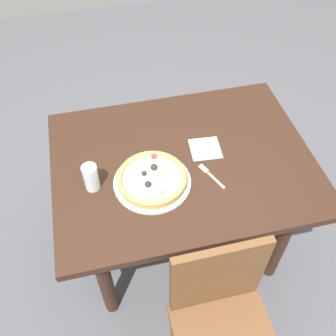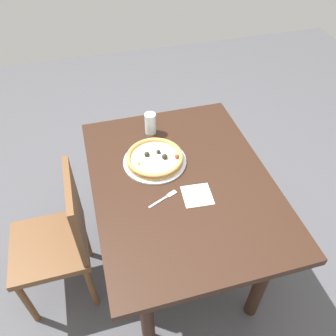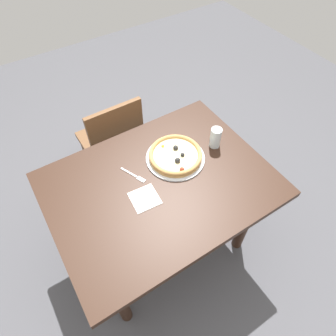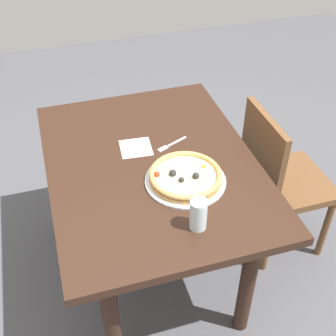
{
  "view_description": "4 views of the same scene",
  "coord_description": "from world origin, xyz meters",
  "px_view_note": "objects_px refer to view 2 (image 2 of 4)",
  "views": [
    {
      "loc": [
        -0.33,
        -1.13,
        2.06
      ],
      "look_at": [
        -0.08,
        -0.05,
        0.76
      ],
      "focal_mm": 41.13,
      "sensor_mm": 36.0,
      "label": 1
    },
    {
      "loc": [
        1.13,
        -0.38,
        2.0
      ],
      "look_at": [
        -0.08,
        -0.05,
        0.76
      ],
      "focal_mm": 36.51,
      "sensor_mm": 36.0,
      "label": 2
    },
    {
      "loc": [
        0.47,
        0.81,
        2.04
      ],
      "look_at": [
        -0.08,
        -0.05,
        0.76
      ],
      "focal_mm": 31.76,
      "sensor_mm": 36.0,
      "label": 3
    },
    {
      "loc": [
        -1.47,
        0.37,
        1.97
      ],
      "look_at": [
        -0.08,
        -0.05,
        0.76
      ],
      "focal_mm": 47.58,
      "sensor_mm": 36.0,
      "label": 4
    }
  ],
  "objects_px": {
    "plate": "(155,161)",
    "fork": "(165,198)",
    "dining_table": "(181,194)",
    "drinking_glass": "(150,123)",
    "chair_near": "(60,238)",
    "napkin": "(197,195)",
    "pizza": "(155,158)"
  },
  "relations": [
    {
      "from": "drinking_glass",
      "to": "pizza",
      "type": "bearing_deg",
      "value": -8.2
    },
    {
      "from": "plate",
      "to": "pizza",
      "type": "height_order",
      "value": "pizza"
    },
    {
      "from": "chair_near",
      "to": "napkin",
      "type": "height_order",
      "value": "chair_near"
    },
    {
      "from": "pizza",
      "to": "drinking_glass",
      "type": "relative_size",
      "value": 2.36
    },
    {
      "from": "dining_table",
      "to": "napkin",
      "type": "height_order",
      "value": "napkin"
    },
    {
      "from": "napkin",
      "to": "drinking_glass",
      "type": "bearing_deg",
      "value": -168.88
    },
    {
      "from": "fork",
      "to": "napkin",
      "type": "distance_m",
      "value": 0.16
    },
    {
      "from": "napkin",
      "to": "dining_table",
      "type": "bearing_deg",
      "value": -160.73
    },
    {
      "from": "dining_table",
      "to": "fork",
      "type": "distance_m",
      "value": 0.18
    },
    {
      "from": "pizza",
      "to": "fork",
      "type": "distance_m",
      "value": 0.26
    },
    {
      "from": "chair_near",
      "to": "pizza",
      "type": "distance_m",
      "value": 0.66
    },
    {
      "from": "dining_table",
      "to": "fork",
      "type": "xyz_separation_m",
      "value": [
        0.09,
        -0.11,
        0.11
      ]
    },
    {
      "from": "chair_near",
      "to": "pizza",
      "type": "bearing_deg",
      "value": -74.19
    },
    {
      "from": "drinking_glass",
      "to": "plate",
      "type": "bearing_deg",
      "value": -8.32
    },
    {
      "from": "drinking_glass",
      "to": "napkin",
      "type": "bearing_deg",
      "value": 11.12
    },
    {
      "from": "fork",
      "to": "pizza",
      "type": "bearing_deg",
      "value": 63.56
    },
    {
      "from": "dining_table",
      "to": "drinking_glass",
      "type": "distance_m",
      "value": 0.46
    },
    {
      "from": "drinking_glass",
      "to": "dining_table",
      "type": "bearing_deg",
      "value": 8.69
    },
    {
      "from": "plate",
      "to": "fork",
      "type": "height_order",
      "value": "plate"
    },
    {
      "from": "pizza",
      "to": "dining_table",
      "type": "bearing_deg",
      "value": 31.45
    },
    {
      "from": "plate",
      "to": "fork",
      "type": "distance_m",
      "value": 0.26
    },
    {
      "from": "dining_table",
      "to": "chair_near",
      "type": "bearing_deg",
      "value": -90.04
    },
    {
      "from": "napkin",
      "to": "fork",
      "type": "bearing_deg",
      "value": -99.5
    },
    {
      "from": "fork",
      "to": "napkin",
      "type": "height_order",
      "value": "fork"
    },
    {
      "from": "plate",
      "to": "napkin",
      "type": "relative_size",
      "value": 2.42
    },
    {
      "from": "dining_table",
      "to": "chair_near",
      "type": "distance_m",
      "value": 0.68
    },
    {
      "from": "pizza",
      "to": "fork",
      "type": "bearing_deg",
      "value": -2.94
    },
    {
      "from": "napkin",
      "to": "plate",
      "type": "bearing_deg",
      "value": -153.3
    },
    {
      "from": "chair_near",
      "to": "plate",
      "type": "height_order",
      "value": "chair_near"
    },
    {
      "from": "plate",
      "to": "pizza",
      "type": "xyz_separation_m",
      "value": [
        0.0,
        0.0,
        0.03
      ]
    },
    {
      "from": "dining_table",
      "to": "napkin",
      "type": "distance_m",
      "value": 0.17
    },
    {
      "from": "dining_table",
      "to": "drinking_glass",
      "type": "bearing_deg",
      "value": -171.31
    }
  ]
}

